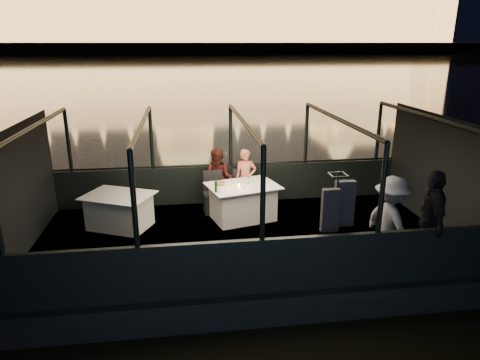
{
  "coord_description": "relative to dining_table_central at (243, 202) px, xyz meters",
  "views": [
    {
      "loc": [
        -1.1,
        -7.63,
        4.17
      ],
      "look_at": [
        0.0,
        0.4,
        1.55
      ],
      "focal_mm": 32.0,
      "sensor_mm": 36.0,
      "label": 1
    }
  ],
  "objects": [
    {
      "name": "river_water",
      "position": [
        -0.13,
        79.1,
        -0.89
      ],
      "size": [
        500.0,
        500.0,
        0.0
      ],
      "primitive_type": "plane",
      "color": "black",
      "rests_on": "ground"
    },
    {
      "name": "boat_hull",
      "position": [
        -0.13,
        -0.9,
        -0.89
      ],
      "size": [
        8.6,
        4.4,
        1.0
      ],
      "primitive_type": "cube",
      "color": "black",
      "rests_on": "river_water"
    },
    {
      "name": "boat_deck",
      "position": [
        -0.13,
        -0.9,
        -0.41
      ],
      "size": [
        8.0,
        4.0,
        0.04
      ],
      "primitive_type": "cube",
      "color": "black",
      "rests_on": "boat_hull"
    },
    {
      "name": "gunwale_port",
      "position": [
        -0.13,
        1.1,
        0.06
      ],
      "size": [
        8.0,
        0.08,
        0.9
      ],
      "primitive_type": "cube",
      "color": "black",
      "rests_on": "boat_deck"
    },
    {
      "name": "gunwale_starboard",
      "position": [
        -0.13,
        -2.9,
        0.06
      ],
      "size": [
        8.0,
        0.08,
        0.9
      ],
      "primitive_type": "cube",
      "color": "black",
      "rests_on": "boat_deck"
    },
    {
      "name": "cabin_glass_port",
      "position": [
        -0.13,
        1.1,
        1.21
      ],
      "size": [
        8.0,
        0.02,
        1.4
      ],
      "primitive_type": null,
      "color": "#99B2B2",
      "rests_on": "gunwale_port"
    },
    {
      "name": "cabin_glass_starboard",
      "position": [
        -0.13,
        -2.9,
        1.21
      ],
      "size": [
        8.0,
        0.02,
        1.4
      ],
      "primitive_type": null,
      "color": "#99B2B2",
      "rests_on": "gunwale_starboard"
    },
    {
      "name": "cabin_roof_glass",
      "position": [
        -0.13,
        -0.9,
        1.91
      ],
      "size": [
        8.0,
        4.0,
        0.02
      ],
      "primitive_type": null,
      "color": "#99B2B2",
      "rests_on": "boat_deck"
    },
    {
      "name": "end_wall_fore",
      "position": [
        -4.13,
        -0.9,
        0.76
      ],
      "size": [
        0.02,
        4.0,
        2.3
      ],
      "primitive_type": null,
      "color": "black",
      "rests_on": "boat_deck"
    },
    {
      "name": "end_wall_aft",
      "position": [
        3.87,
        -0.9,
        0.76
      ],
      "size": [
        0.02,
        4.0,
        2.3
      ],
      "primitive_type": null,
      "color": "black",
      "rests_on": "boat_deck"
    },
    {
      "name": "canopy_ribs",
      "position": [
        -0.13,
        -0.9,
        0.76
      ],
      "size": [
        8.0,
        4.0,
        2.3
      ],
      "primitive_type": null,
      "color": "black",
      "rests_on": "boat_deck"
    },
    {
      "name": "embankment",
      "position": [
        -0.13,
        209.1,
        0.11
      ],
      "size": [
        400.0,
        140.0,
        6.0
      ],
      "primitive_type": "cube",
      "color": "#423D33",
      "rests_on": "ground"
    },
    {
      "name": "dining_table_central",
      "position": [
        0.0,
        0.0,
        0.0
      ],
      "size": [
        1.67,
        1.39,
        0.77
      ],
      "primitive_type": "cube",
      "rotation": [
        0.0,
        0.0,
        0.26
      ],
      "color": "white",
      "rests_on": "boat_deck"
    },
    {
      "name": "dining_table_aft",
      "position": [
        -2.58,
        -0.09,
        0.0
      ],
      "size": [
        1.62,
        1.44,
        0.71
      ],
      "primitive_type": "cube",
      "rotation": [
        0.0,
        0.0,
        -0.43
      ],
      "color": "white",
      "rests_on": "boat_deck"
    },
    {
      "name": "chair_port_left",
      "position": [
        -0.6,
        0.46,
        0.06
      ],
      "size": [
        0.46,
        0.46,
        0.91
      ],
      "primitive_type": "cube",
      "rotation": [
        0.0,
        0.0,
        0.08
      ],
      "color": "black",
      "rests_on": "boat_deck"
    },
    {
      "name": "chair_port_right",
      "position": [
        0.09,
        0.54,
        0.06
      ],
      "size": [
        0.46,
        0.46,
        0.9
      ],
      "primitive_type": "cube",
      "rotation": [
        0.0,
        0.0,
        -0.1
      ],
      "color": "black",
      "rests_on": "boat_deck"
    },
    {
      "name": "coat_stand",
      "position": [
        1.11,
        -2.56,
        0.51
      ],
      "size": [
        0.55,
        0.47,
        1.79
      ],
      "primitive_type": null,
      "rotation": [
        0.0,
        0.0,
        -0.15
      ],
      "color": "black",
      "rests_on": "boat_deck"
    },
    {
      "name": "person_woman_coral",
      "position": [
        0.17,
        0.72,
        0.36
      ],
      "size": [
        0.5,
        0.35,
        1.36
      ],
      "primitive_type": "imported",
      "rotation": [
        0.0,
        0.0,
        -0.04
      ],
      "color": "#DB704F",
      "rests_on": "boat_deck"
    },
    {
      "name": "person_man_maroon",
      "position": [
        -0.46,
        0.72,
        0.36
      ],
      "size": [
        0.82,
        0.74,
        1.39
      ],
      "primitive_type": "imported",
      "rotation": [
        0.0,
        0.0,
        -0.41
      ],
      "color": "#3E1511",
      "rests_on": "boat_deck"
    },
    {
      "name": "passenger_stripe",
      "position": [
        2.13,
        -2.42,
        0.47
      ],
      "size": [
        0.82,
        1.16,
        1.62
      ],
      "primitive_type": "imported",
      "rotation": [
        0.0,
        0.0,
        1.81
      ],
      "color": "silver",
      "rests_on": "boat_deck"
    },
    {
      "name": "passenger_dark",
      "position": [
        2.76,
        -2.54,
        0.47
      ],
      "size": [
        0.71,
        1.11,
        1.74
      ],
      "primitive_type": "imported",
      "rotation": [
        0.0,
        0.0,
        4.42
      ],
      "color": "black",
      "rests_on": "boat_deck"
    },
    {
      "name": "wine_bottle",
      "position": [
        -0.6,
        -0.36,
        0.53
      ],
      "size": [
        0.06,
        0.06,
        0.28
      ],
      "primitive_type": "cylinder",
      "rotation": [
        0.0,
        0.0,
        0.03
      ],
      "color": "#14371B",
      "rests_on": "dining_table_central"
    },
    {
      "name": "bread_basket",
      "position": [
        -0.49,
        0.04,
        0.42
      ],
      "size": [
        0.24,
        0.24,
        0.09
      ],
      "primitive_type": "cylinder",
      "rotation": [
        0.0,
        0.0,
        -0.11
      ],
      "color": "brown",
      "rests_on": "dining_table_central"
    },
    {
      "name": "amber_candle",
      "position": [
        -0.11,
        -0.18,
        0.42
      ],
      "size": [
        0.06,
        0.06,
        0.08
      ],
      "primitive_type": "cylinder",
      "rotation": [
        0.0,
        0.0,
        0.09
      ],
      "color": "#FF9F3F",
      "rests_on": "dining_table_central"
    },
    {
      "name": "plate_near",
      "position": [
        0.15,
        -0.21,
        0.39
      ],
      "size": [
        0.23,
        0.23,
        0.01
      ],
      "primitive_type": "cylinder",
      "rotation": [
        0.0,
        0.0,
        0.02
      ],
      "color": "silver",
      "rests_on": "dining_table_central"
    },
    {
      "name": "plate_far",
      "position": [
        -0.57,
        -0.04,
        0.39
      ],
      "size": [
        0.33,
        0.33,
        0.02
      ],
      "primitive_type": "cylinder",
      "rotation": [
        0.0,
        0.0,
        -0.35
      ],
      "color": "white",
      "rests_on": "dining_table_central"
    },
    {
      "name": "wine_glass_white",
      "position": [
        -0.54,
        -0.31,
        0.48
      ],
      "size": [
        0.09,
        0.09,
        0.2
      ],
      "primitive_type": null,
      "rotation": [
        0.0,
        0.0,
        -0.36
      ],
      "color": "silver",
      "rests_on": "dining_table_central"
    },
    {
      "name": "wine_glass_red",
      "position": [
        0.13,
        0.09,
        0.48
      ],
      "size": [
        0.08,
        0.08,
        0.19
      ],
      "primitive_type": null,
      "rotation": [
        0.0,
        0.0,
        -0.2
      ],
      "color": "silver",
      "rests_on": "dining_table_central"
    },
    {
      "name": "wine_glass_empty",
      "position": [
        -0.13,
        -0.38,
        0.48
      ],
      "size": [
        0.09,
        0.09,
        0.2
      ],
      "primitive_type": null,
      "rotation": [
        0.0,
        0.0,
        -0.39
      ],
      "color": "white",
      "rests_on": "dining_table_central"
    }
  ]
}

